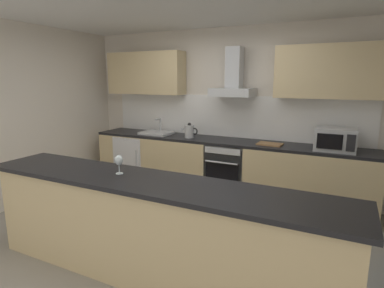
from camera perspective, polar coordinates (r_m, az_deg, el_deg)
ground at (r=3.85m, az=-3.83°, el=-16.72°), size 5.96×4.77×0.02m
wall_back at (r=5.19m, az=6.85°, el=5.82°), size 5.96×0.12×2.60m
wall_left at (r=5.19m, az=-29.15°, el=4.44°), size 0.12×4.77×2.60m
backsplash_tile at (r=5.13m, az=6.56°, el=4.97°), size 4.21×0.02×0.66m
counter_back at (r=5.00m, az=5.14°, el=-4.31°), size 4.36×0.60×0.90m
counter_island at (r=2.98m, az=-7.34°, el=-15.12°), size 3.48×0.64×0.95m
upper_cabinets at (r=4.95m, az=6.10°, el=12.63°), size 4.30×0.32×0.70m
oven at (r=4.92m, az=6.56°, el=-4.46°), size 0.60×0.62×0.80m
refrigerator at (r=5.72m, az=-9.98°, el=-2.63°), size 0.58×0.60×0.85m
microwave at (r=4.50m, az=24.37°, el=0.76°), size 0.50×0.38×0.30m
sink at (r=5.39m, az=-6.35°, el=2.06°), size 0.50×0.40×0.26m
kettle at (r=5.03m, az=-0.47°, el=2.33°), size 0.29×0.15×0.24m
range_hood at (r=4.85m, az=7.46°, el=11.17°), size 0.62×0.45×0.72m
wine_glass at (r=3.01m, az=-13.01°, el=-2.99°), size 0.08×0.08×0.18m
chopping_board at (r=4.63m, az=13.81°, el=-0.01°), size 0.35×0.24×0.02m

